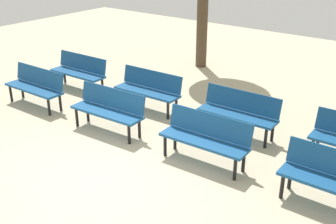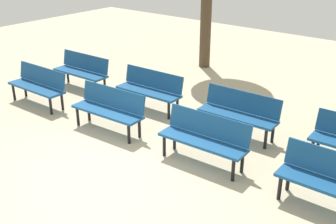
{
  "view_description": "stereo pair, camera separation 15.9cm",
  "coord_description": "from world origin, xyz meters",
  "px_view_note": "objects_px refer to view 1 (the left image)",
  "views": [
    {
      "loc": [
        4.46,
        -3.83,
        3.77
      ],
      "look_at": [
        0.0,
        1.98,
        0.55
      ],
      "focal_mm": 44.22,
      "sensor_mm": 36.0,
      "label": 1
    },
    {
      "loc": [
        4.59,
        -3.73,
        3.77
      ],
      "look_at": [
        0.0,
        1.98,
        0.55
      ],
      "focal_mm": 44.22,
      "sensor_mm": 36.0,
      "label": 2
    }
  ],
  "objects_px": {
    "bench_r0_c1": "(109,108)",
    "bench_r1_c1": "(149,88)",
    "bench_r0_c0": "(36,85)",
    "bench_r1_c0": "(79,70)",
    "bench_r1_c2": "(239,111)",
    "bench_r0_c2": "(206,136)"
  },
  "relations": [
    {
      "from": "bench_r0_c1",
      "to": "bench_r1_c2",
      "type": "distance_m",
      "value": 2.6
    },
    {
      "from": "bench_r0_c0",
      "to": "bench_r0_c1",
      "type": "relative_size",
      "value": 0.99
    },
    {
      "from": "bench_r1_c2",
      "to": "bench_r1_c1",
      "type": "bearing_deg",
      "value": -179.26
    },
    {
      "from": "bench_r0_c1",
      "to": "bench_r1_c0",
      "type": "height_order",
      "value": "same"
    },
    {
      "from": "bench_r0_c1",
      "to": "bench_r1_c0",
      "type": "distance_m",
      "value": 2.68
    },
    {
      "from": "bench_r0_c2",
      "to": "bench_r1_c2",
      "type": "relative_size",
      "value": 1.0
    },
    {
      "from": "bench_r0_c0",
      "to": "bench_r1_c2",
      "type": "bearing_deg",
      "value": 17.67
    },
    {
      "from": "bench_r0_c0",
      "to": "bench_r1_c0",
      "type": "bearing_deg",
      "value": 90.56
    },
    {
      "from": "bench_r0_c1",
      "to": "bench_r0_c0",
      "type": "bearing_deg",
      "value": 178.2
    },
    {
      "from": "bench_r0_c1",
      "to": "bench_r1_c1",
      "type": "relative_size",
      "value": 1.01
    },
    {
      "from": "bench_r0_c2",
      "to": "bench_r1_c1",
      "type": "distance_m",
      "value": 2.64
    },
    {
      "from": "bench_r0_c0",
      "to": "bench_r0_c2",
      "type": "distance_m",
      "value": 4.54
    },
    {
      "from": "bench_r0_c1",
      "to": "bench_r1_c1",
      "type": "distance_m",
      "value": 1.37
    },
    {
      "from": "bench_r0_c0",
      "to": "bench_r1_c1",
      "type": "height_order",
      "value": "same"
    },
    {
      "from": "bench_r1_c0",
      "to": "bench_r1_c1",
      "type": "relative_size",
      "value": 1.0
    },
    {
      "from": "bench_r0_c0",
      "to": "bench_r1_c1",
      "type": "relative_size",
      "value": 1.0
    },
    {
      "from": "bench_r1_c1",
      "to": "bench_r1_c2",
      "type": "bearing_deg",
      "value": 0.36
    },
    {
      "from": "bench_r1_c0",
      "to": "bench_r0_c0",
      "type": "bearing_deg",
      "value": -90.04
    },
    {
      "from": "bench_r0_c0",
      "to": "bench_r0_c2",
      "type": "height_order",
      "value": "same"
    },
    {
      "from": "bench_r0_c2",
      "to": "bench_r0_c1",
      "type": "bearing_deg",
      "value": -179.18
    },
    {
      "from": "bench_r0_c1",
      "to": "bench_r0_c2",
      "type": "bearing_deg",
      "value": -0.04
    },
    {
      "from": "bench_r0_c1",
      "to": "bench_r1_c2",
      "type": "relative_size",
      "value": 1.01
    }
  ]
}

